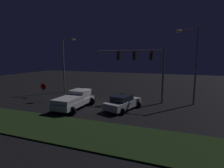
% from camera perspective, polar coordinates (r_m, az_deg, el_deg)
% --- Properties ---
extents(ground_plane, '(80.00, 80.00, 0.00)m').
position_cam_1_polar(ground_plane, '(21.05, -3.80, -6.28)').
color(ground_plane, black).
extents(grass_median, '(24.01, 4.53, 0.10)m').
position_cam_1_polar(grass_median, '(14.66, -16.65, -13.21)').
color(grass_median, black).
rests_on(grass_median, ground_plane).
extents(pickup_truck, '(2.91, 5.43, 1.80)m').
position_cam_1_polar(pickup_truck, '(19.49, -11.66, -4.63)').
color(pickup_truck, '#B7B7BC').
rests_on(pickup_truck, ground_plane).
extents(car_sedan, '(3.31, 4.74, 1.51)m').
position_cam_1_polar(car_sedan, '(18.63, 3.46, -5.90)').
color(car_sedan, '#B7B7BC').
rests_on(car_sedan, ground_plane).
extents(traffic_signal_gantry, '(8.32, 0.56, 6.50)m').
position_cam_1_polar(traffic_signal_gantry, '(21.69, 9.57, 7.17)').
color(traffic_signal_gantry, slate).
rests_on(traffic_signal_gantry, ground_plane).
extents(street_lamp_left, '(2.27, 0.44, 8.08)m').
position_cam_1_polar(street_lamp_left, '(28.08, -14.45, 7.67)').
color(street_lamp_left, slate).
rests_on(street_lamp_left, ground_plane).
extents(street_lamp_right, '(2.44, 0.44, 8.48)m').
position_cam_1_polar(street_lamp_right, '(21.95, 24.06, 7.60)').
color(street_lamp_right, slate).
rests_on(street_lamp_right, ground_plane).
extents(stop_sign, '(0.76, 0.08, 2.23)m').
position_cam_1_polar(stop_sign, '(23.19, -20.88, -1.48)').
color(stop_sign, slate).
rests_on(stop_sign, ground_plane).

